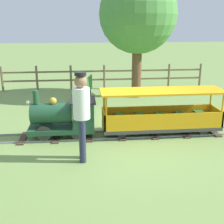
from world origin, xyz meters
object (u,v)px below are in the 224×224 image
at_px(locomotive, 65,116).
at_px(park_bench, 84,91).
at_px(passenger_car, 161,116).
at_px(conductor_person, 81,110).
at_px(oak_tree_far, 138,15).

xyz_separation_m(locomotive, park_bench, (2.61, -0.43, -0.07)).
bearing_deg(passenger_car, locomotive, 90.00).
bearing_deg(conductor_person, park_bench, -0.98).
bearing_deg(park_bench, passenger_car, -147.07).
bearing_deg(oak_tree_far, passenger_car, 178.78).
height_order(passenger_car, conductor_person, conductor_person).
xyz_separation_m(conductor_person, oak_tree_far, (4.59, -1.83, 1.67)).
distance_m(passenger_car, park_bench, 3.10).
distance_m(passenger_car, conductor_person, 2.15).
bearing_deg(conductor_person, oak_tree_far, -21.69).
bearing_deg(park_bench, locomotive, 170.67).
height_order(passenger_car, oak_tree_far, oak_tree_far).
distance_m(park_bench, oak_tree_far, 2.95).
distance_m(locomotive, park_bench, 2.64).
bearing_deg(locomotive, conductor_person, -162.10).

